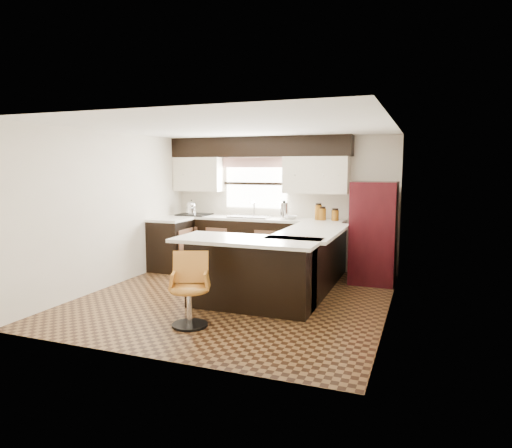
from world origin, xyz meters
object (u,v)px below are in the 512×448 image
at_px(peninsula_return, 251,275).
at_px(bar_chair, 189,290).
at_px(refrigerator, 374,233).
at_px(peninsula_long, 308,263).

bearing_deg(peninsula_return, bar_chair, -114.76).
height_order(peninsula_return, refrigerator, refrigerator).
height_order(peninsula_long, refrigerator, refrigerator).
xyz_separation_m(refrigerator, bar_chair, (-1.77, -2.86, -0.38)).
xyz_separation_m(peninsula_return, bar_chair, (-0.42, -0.90, -0.02)).
distance_m(peninsula_long, refrigerator, 1.33).
bearing_deg(refrigerator, bar_chair, -121.81).
bearing_deg(peninsula_return, refrigerator, 55.25).
distance_m(peninsula_long, peninsula_return, 1.11).
height_order(peninsula_long, peninsula_return, same).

